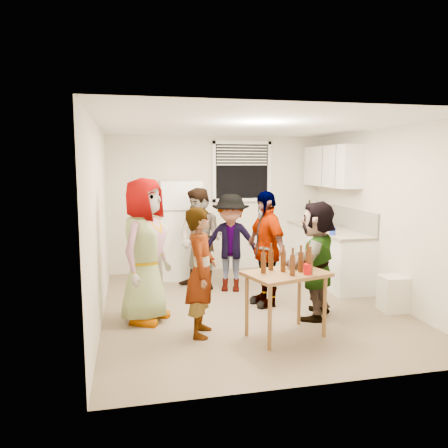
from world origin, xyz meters
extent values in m
cube|color=white|center=(-0.75, 1.88, 0.85)|extent=(0.70, 0.70, 1.70)
cube|color=white|center=(1.70, 1.15, 0.43)|extent=(0.60, 2.20, 0.86)
cube|color=beige|center=(1.70, 1.15, 0.88)|extent=(0.64, 2.22, 0.04)
cube|color=beige|center=(1.99, 1.15, 1.08)|extent=(0.03, 2.20, 0.36)
cube|color=white|center=(1.83, 1.35, 1.95)|extent=(0.34, 1.60, 0.70)
cylinder|color=white|center=(1.68, 1.04, 0.90)|extent=(0.11, 0.11, 0.25)
cylinder|color=black|center=(1.75, 2.06, 0.90)|extent=(0.08, 0.08, 0.30)
cylinder|color=#47230C|center=(1.60, 0.89, 0.90)|extent=(0.06, 0.06, 0.23)
cylinder|color=#1A37C2|center=(1.44, 0.44, 0.90)|extent=(0.09, 0.09, 0.13)
cube|color=gold|center=(1.92, 1.65, 0.97)|extent=(0.02, 0.16, 0.13)
cube|color=white|center=(1.85, -0.59, 0.25)|extent=(0.36, 0.36, 0.48)
cylinder|color=#47230C|center=(-0.03, -0.97, 0.77)|extent=(0.06, 0.06, 0.23)
cylinder|color=red|center=(0.31, -1.26, 0.77)|extent=(0.09, 0.09, 0.12)
imported|color=gray|center=(-1.44, -0.24, 0.00)|extent=(2.02, 1.72, 0.58)
imported|color=#141933|center=(-0.83, -0.85, 0.00)|extent=(1.60, 0.94, 0.36)
imported|color=brown|center=(-0.53, 1.05, 0.00)|extent=(1.64, 1.74, 0.61)
imported|color=#39393E|center=(-0.09, 0.83, 0.00)|extent=(1.41, 1.76, 0.57)
imported|color=black|center=(0.24, 0.05, 0.00)|extent=(1.78, 1.25, 0.40)
imported|color=tan|center=(0.73, -0.56, 0.00)|extent=(2.08, 2.06, 0.45)
camera|label=1|loc=(-1.62, -5.70, 1.99)|focal=35.00mm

